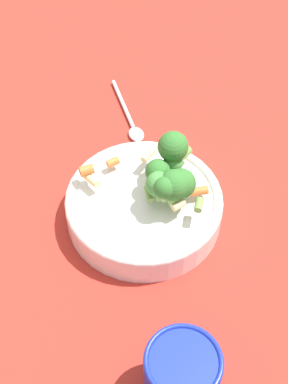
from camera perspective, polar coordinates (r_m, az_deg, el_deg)
ground_plane at (r=0.81m, az=0.00°, el=-2.63°), size 3.00×3.00×0.00m
bowl at (r=0.79m, az=0.00°, el=-1.47°), size 0.23×0.23×0.05m
pasta_salad at (r=0.75m, az=2.65°, el=1.92°), size 0.17×0.16×0.08m
cup at (r=0.64m, az=4.03°, el=-18.93°), size 0.09×0.09×0.09m
spoon at (r=0.95m, az=-1.43°, el=7.54°), size 0.16×0.08×0.01m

